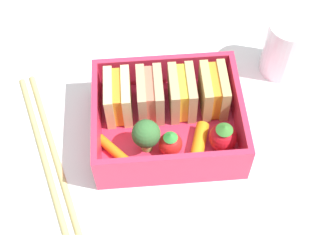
{
  "coord_description": "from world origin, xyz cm",
  "views": [
    {
      "loc": [
        -2.25,
        -27.37,
        43.32
      ],
      "look_at": [
        0.0,
        0.0,
        2.7
      ],
      "focal_mm": 50.0,
      "sensor_mm": 36.0,
      "label": 1
    }
  ],
  "objects": [
    {
      "name": "sandwich_left",
      "position": [
        -5.1,
        2.5,
        3.47
      ],
      "size": [
        2.7,
        5.0,
        4.55
      ],
      "color": "beige",
      "rests_on": "bento_tray"
    },
    {
      "name": "broccoli_floret",
      "position": [
        -2.4,
        -2.57,
        3.7
      ],
      "size": [
        2.92,
        2.92,
        4.13
      ],
      "color": "#8EC45B",
      "rests_on": "bento_tray"
    },
    {
      "name": "sandwich_center_left",
      "position": [
        -1.7,
        2.5,
        3.47
      ],
      "size": [
        2.7,
        5.0,
        4.55
      ],
      "color": "tan",
      "rests_on": "bento_tray"
    },
    {
      "name": "chopstick_pair",
      "position": [
        -12.93,
        -1.64,
        0.35
      ],
      "size": [
        8.06,
        21.04,
        0.7
      ],
      "color": "tan",
      "rests_on": "ground_plane"
    },
    {
      "name": "strawberry_left",
      "position": [
        5.4,
        -2.9,
        2.79
      ],
      "size": [
        2.93,
        2.93,
        3.53
      ],
      "color": "red",
      "rests_on": "bento_tray"
    },
    {
      "name": "sandwich_center",
      "position": [
        1.7,
        2.5,
        3.47
      ],
      "size": [
        2.7,
        5.0,
        4.55
      ],
      "color": "tan",
      "rests_on": "bento_tray"
    },
    {
      "name": "bento_tray",
      "position": [
        0.0,
        0.0,
        0.6
      ],
      "size": [
        15.41,
        12.9,
        1.2
      ],
      "primitive_type": "cube",
      "color": "#DD2D51",
      "rests_on": "ground_plane"
    },
    {
      "name": "ground_plane",
      "position": [
        0.0,
        0.0,
        -1.0
      ],
      "size": [
        120.0,
        120.0,
        2.0
      ],
      "primitive_type": "cube",
      "color": "white"
    },
    {
      "name": "bento_rim",
      "position": [
        0.0,
        0.0,
        3.22
      ],
      "size": [
        15.41,
        12.9,
        4.04
      ],
      "color": "#DD2D51",
      "rests_on": "bento_tray"
    },
    {
      "name": "strawberry_far_left",
      "position": [
        0.39,
        -3.07,
        2.55
      ],
      "size": [
        2.46,
        2.46,
        3.06
      ],
      "color": "red",
      "rests_on": "bento_tray"
    },
    {
      "name": "drinking_glass",
      "position": [
        14.22,
        8.0,
        3.55
      ],
      "size": [
        5.09,
        5.09,
        7.11
      ],
      "primitive_type": "cylinder",
      "color": "white",
      "rests_on": "ground_plane"
    },
    {
      "name": "sandwich_center_right",
      "position": [
        5.1,
        2.5,
        3.47
      ],
      "size": [
        2.7,
        5.0,
        4.55
      ],
      "color": "tan",
      "rests_on": "bento_tray"
    },
    {
      "name": "carrot_stick_left",
      "position": [
        3.05,
        -2.67,
        1.88
      ],
      "size": [
        2.52,
        4.4,
        1.36
      ],
      "primitive_type": "cylinder",
      "rotation": [
        1.57,
        0.0,
        5.99
      ],
      "color": "orange",
      "rests_on": "bento_tray"
    },
    {
      "name": "carrot_stick_far_left",
      "position": [
        -5.61,
        -3.2,
        1.71
      ],
      "size": [
        4.13,
        4.42,
        1.01
      ],
      "primitive_type": "cylinder",
      "rotation": [
        1.57,
        0.0,
        0.73
      ],
      "color": "orange",
      "rests_on": "bento_tray"
    }
  ]
}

